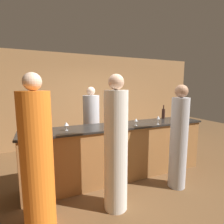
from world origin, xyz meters
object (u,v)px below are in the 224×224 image
Objects in this scene: bartender at (92,129)px; wine_bottle_0 at (163,113)px; guest_2 at (37,159)px; guest_1 at (179,140)px; guest_0 at (116,148)px.

bartender is 5.70× the size of wine_bottle_0.
bartender is 0.91× the size of guest_2.
bartender is 1.92m from guest_1.
guest_0 reaches higher than wine_bottle_0.
guest_0 is 1.07× the size of guest_1.
guest_0 is at bearing -148.76° from wine_bottle_0.
guest_2 is (-1.17, -1.56, 0.08)m from bartender.
bartender is at bearing 126.40° from guest_1.
wine_bottle_0 is (1.56, -0.60, 0.36)m from bartender.
guest_2 is at bearing 53.18° from bartender.
guest_1 is at bearing -114.20° from wine_bottle_0.
guest_2 is 6.23× the size of wine_bottle_0.
wine_bottle_0 is (0.42, 0.94, 0.32)m from guest_1.
guest_0 reaches higher than bartender.
guest_0 is 1.00× the size of guest_2.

